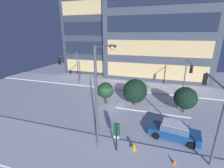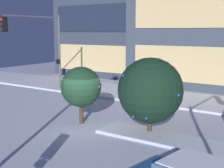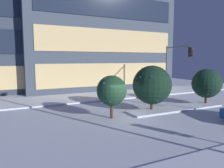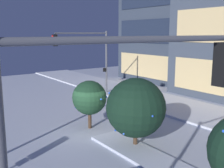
% 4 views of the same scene
% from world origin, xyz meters
% --- Properties ---
extents(ground, '(52.00, 52.00, 0.00)m').
position_xyz_m(ground, '(0.00, 0.00, 0.00)').
color(ground, silver).
extents(curb_strip_far, '(52.00, 5.20, 0.14)m').
position_xyz_m(curb_strip_far, '(0.00, 9.01, 0.07)').
color(curb_strip_far, silver).
rests_on(curb_strip_far, ground).
extents(median_strip, '(9.00, 1.80, 0.14)m').
position_xyz_m(median_strip, '(5.42, 0.58, 0.07)').
color(median_strip, silver).
rests_on(median_strip, ground).
extents(traffic_light_corner_far_right, '(0.32, 4.04, 5.74)m').
position_xyz_m(traffic_light_corner_far_right, '(9.85, 5.60, 4.00)').
color(traffic_light_corner_far_right, '#565960').
rests_on(traffic_light_corner_far_right, ground).
extents(decorated_tree_median, '(2.66, 2.66, 3.31)m').
position_xyz_m(decorated_tree_median, '(9.20, 0.86, 1.97)').
color(decorated_tree_median, '#473323').
rests_on(decorated_tree_median, ground).
extents(decorated_tree_left_of_median, '(3.16, 3.12, 3.70)m').
position_xyz_m(decorated_tree_left_of_median, '(3.16, 1.05, 2.14)').
color(decorated_tree_left_of_median, '#473323').
rests_on(decorated_tree_left_of_median, ground).
extents(decorated_tree_right_of_median, '(2.19, 2.15, 3.07)m').
position_xyz_m(decorated_tree_right_of_median, '(-0.69, 0.57, 1.98)').
color(decorated_tree_right_of_median, '#473323').
rests_on(decorated_tree_right_of_median, ground).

